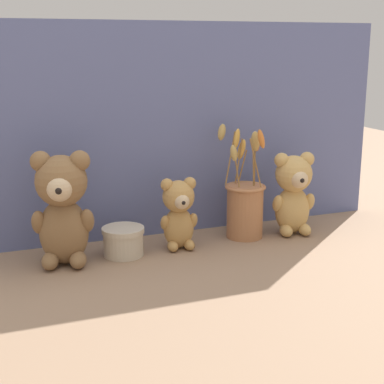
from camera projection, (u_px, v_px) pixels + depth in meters
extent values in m
plane|color=#8E7056|center=(195.00, 248.00, 1.66)|extent=(4.00, 4.00, 0.00)
cube|color=slate|center=(174.00, 130.00, 1.73)|extent=(1.34, 0.02, 0.62)
ellipsoid|color=olive|center=(64.00, 232.00, 1.53)|extent=(0.15, 0.13, 0.17)
sphere|color=olive|center=(61.00, 181.00, 1.49)|extent=(0.13, 0.13, 0.13)
sphere|color=#D1B289|center=(60.00, 189.00, 1.45)|extent=(0.06, 0.06, 0.06)
sphere|color=black|center=(59.00, 191.00, 1.42)|extent=(0.02, 0.02, 0.02)
sphere|color=olive|center=(79.00, 160.00, 1.49)|extent=(0.05, 0.05, 0.05)
sphere|color=olive|center=(40.00, 161.00, 1.47)|extent=(0.05, 0.05, 0.05)
ellipsoid|color=olive|center=(87.00, 221.00, 1.52)|extent=(0.05, 0.07, 0.08)
ellipsoid|color=olive|center=(39.00, 222.00, 1.50)|extent=(0.05, 0.07, 0.08)
ellipsoid|color=olive|center=(78.00, 260.00, 1.51)|extent=(0.06, 0.08, 0.04)
ellipsoid|color=olive|center=(50.00, 261.00, 1.50)|extent=(0.06, 0.08, 0.04)
ellipsoid|color=tan|center=(292.00, 210.00, 1.78)|extent=(0.12, 0.10, 0.14)
sphere|color=tan|center=(294.00, 174.00, 1.75)|extent=(0.11, 0.11, 0.11)
sphere|color=#D1B289|center=(299.00, 179.00, 1.71)|extent=(0.05, 0.05, 0.05)
sphere|color=black|center=(302.00, 180.00, 1.69)|extent=(0.01, 0.01, 0.01)
sphere|color=tan|center=(307.00, 159.00, 1.75)|extent=(0.04, 0.04, 0.04)
sphere|color=tan|center=(282.00, 160.00, 1.73)|extent=(0.04, 0.04, 0.04)
ellipsoid|color=tan|center=(309.00, 202.00, 1.77)|extent=(0.04, 0.05, 0.06)
ellipsoid|color=tan|center=(278.00, 204.00, 1.75)|extent=(0.04, 0.05, 0.06)
ellipsoid|color=tan|center=(304.00, 229.00, 1.77)|extent=(0.04, 0.06, 0.04)
ellipsoid|color=tan|center=(286.00, 231.00, 1.76)|extent=(0.04, 0.06, 0.04)
ellipsoid|color=tan|center=(179.00, 228.00, 1.65)|extent=(0.09, 0.08, 0.12)
sphere|color=tan|center=(178.00, 196.00, 1.63)|extent=(0.09, 0.09, 0.09)
sphere|color=#D1B289|center=(182.00, 201.00, 1.60)|extent=(0.04, 0.04, 0.04)
sphere|color=black|center=(183.00, 203.00, 1.58)|extent=(0.01, 0.01, 0.01)
sphere|color=tan|center=(190.00, 183.00, 1.63)|extent=(0.04, 0.04, 0.04)
sphere|color=tan|center=(167.00, 185.00, 1.61)|extent=(0.04, 0.04, 0.04)
ellipsoid|color=tan|center=(193.00, 220.00, 1.65)|extent=(0.03, 0.04, 0.05)
ellipsoid|color=tan|center=(165.00, 223.00, 1.63)|extent=(0.03, 0.04, 0.05)
ellipsoid|color=tan|center=(189.00, 245.00, 1.64)|extent=(0.03, 0.05, 0.03)
ellipsoid|color=tan|center=(173.00, 246.00, 1.63)|extent=(0.03, 0.05, 0.03)
cylinder|color=#AD7047|center=(245.00, 211.00, 1.74)|extent=(0.11, 0.11, 0.16)
torus|color=#AD7047|center=(245.00, 187.00, 1.72)|extent=(0.12, 0.12, 0.01)
cylinder|color=olive|center=(256.00, 163.00, 1.67)|extent=(0.05, 0.01, 0.15)
ellipsoid|color=orange|center=(261.00, 139.00, 1.63)|extent=(0.04, 0.02, 0.06)
cylinder|color=olive|center=(237.00, 170.00, 1.69)|extent=(0.01, 0.03, 0.10)
ellipsoid|color=tan|center=(234.00, 153.00, 1.67)|extent=(0.03, 0.04, 0.05)
cylinder|color=olive|center=(255.00, 164.00, 1.70)|extent=(0.01, 0.01, 0.13)
ellipsoid|color=#C65B28|center=(257.00, 142.00, 1.68)|extent=(0.03, 0.03, 0.06)
cylinder|color=olive|center=(230.00, 158.00, 1.73)|extent=(0.05, 0.04, 0.15)
ellipsoid|color=tan|center=(222.00, 132.00, 1.72)|extent=(0.04, 0.04, 0.05)
cylinder|color=olive|center=(253.00, 164.00, 1.69)|extent=(0.01, 0.01, 0.13)
ellipsoid|color=tan|center=(255.00, 141.00, 1.67)|extent=(0.04, 0.04, 0.06)
cylinder|color=olive|center=(239.00, 161.00, 1.73)|extent=(0.03, 0.01, 0.13)
ellipsoid|color=gold|center=(237.00, 139.00, 1.72)|extent=(0.03, 0.02, 0.06)
cylinder|color=olive|center=(242.00, 166.00, 1.74)|extent=(0.03, 0.01, 0.10)
ellipsoid|color=gold|center=(242.00, 149.00, 1.74)|extent=(0.04, 0.03, 0.06)
cylinder|color=beige|center=(123.00, 244.00, 1.60)|extent=(0.11, 0.11, 0.06)
cylinder|color=beige|center=(123.00, 230.00, 1.59)|extent=(0.12, 0.12, 0.01)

